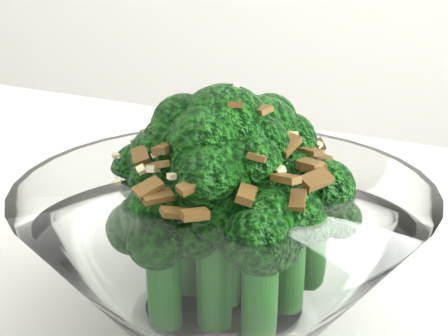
# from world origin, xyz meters

# --- Properties ---
(broccoli_dish) EXTENTS (0.24, 0.24, 0.15)m
(broccoli_dish) POSITION_xyz_m (0.23, -0.13, 0.81)
(broccoli_dish) COLOR white
(broccoli_dish) RESTS_ON table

